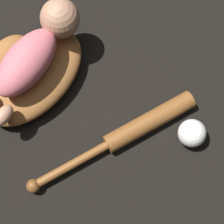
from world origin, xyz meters
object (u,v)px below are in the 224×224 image
(baseball_glove, at_px, (29,73))
(baseball_bat, at_px, (133,131))
(baby_figure, at_px, (37,49))
(baseball, at_px, (192,133))

(baseball_glove, xyz_separation_m, baseball_bat, (-0.00, -0.33, -0.02))
(baseball_glove, height_order, baseball_bat, baseball_glove)
(baseball_bat, bearing_deg, baby_figure, 81.57)
(baseball_glove, xyz_separation_m, baby_figure, (0.04, -0.02, 0.09))
(baseball_bat, height_order, baseball, baseball)
(baseball, bearing_deg, baby_figure, 92.48)
(baseball_glove, distance_m, baseball, 0.47)
(baseball_glove, relative_size, baseball, 4.87)
(baby_figure, height_order, baseball_bat, baby_figure)
(baby_figure, relative_size, baseball, 4.98)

